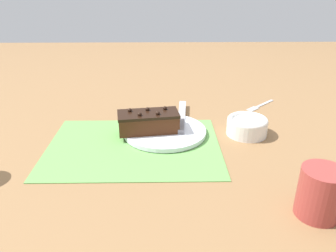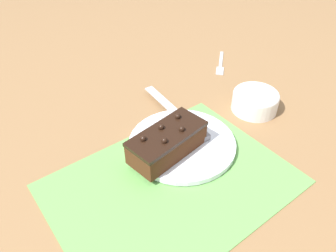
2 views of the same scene
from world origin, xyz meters
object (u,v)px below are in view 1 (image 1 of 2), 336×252
cake_plate (165,131)px  small_bowl (247,125)px  chocolate_cake (148,122)px  serving_knife (181,120)px  coffee_mug (322,193)px  dessert_fork (259,106)px

cake_plate → small_bowl: 0.24m
chocolate_cake → serving_knife: (0.10, 0.06, -0.02)m
cake_plate → coffee_mug: (0.29, -0.35, 0.04)m
serving_knife → dessert_fork: size_ratio=2.13×
chocolate_cake → cake_plate: bearing=8.1°
coffee_mug → serving_knife: bearing=120.9°
cake_plate → serving_knife: serving_knife is taller
small_bowl → coffee_mug: bearing=-81.0°
cake_plate → dessert_fork: (0.33, 0.22, -0.01)m
chocolate_cake → small_bowl: 0.28m
cake_plate → serving_knife: size_ratio=0.91×
serving_knife → small_bowl: (0.19, -0.05, 0.01)m
coffee_mug → dessert_fork: bearing=85.9°
small_bowl → dessert_fork: 0.24m
cake_plate → chocolate_cake: size_ratio=1.32×
cake_plate → serving_knife: (0.05, 0.05, 0.01)m
small_bowl → cake_plate: bearing=179.4°
cake_plate → dessert_fork: bearing=33.0°
serving_knife → dessert_fork: 0.33m
cake_plate → dessert_fork: cake_plate is taller
serving_knife → coffee_mug: size_ratio=2.61×
serving_knife → cake_plate: bearing=-129.9°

